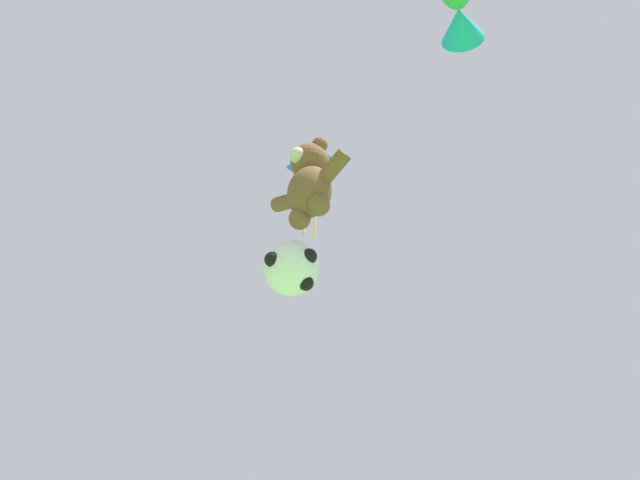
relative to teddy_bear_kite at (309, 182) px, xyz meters
name	(u,v)px	position (x,y,z in m)	size (l,w,h in m)	color
teddy_bear_kite	(309,182)	(0.00, 0.00, 0.00)	(1.66, 0.73, 1.69)	brown
soccer_ball_kite	(292,268)	(-0.43, 0.08, -1.48)	(0.91, 0.91, 0.84)	white
fish_kite_emerald	(458,2)	(2.65, 1.15, 3.67)	(1.57, 2.00, 0.83)	green
diamond_kite	(312,172)	(-1.66, 1.67, 2.83)	(0.91, 0.70, 2.78)	blue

